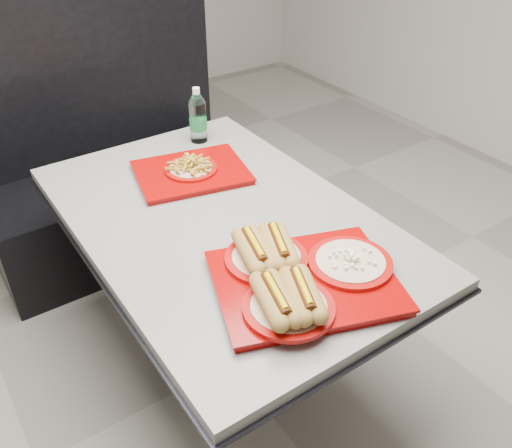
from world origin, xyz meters
TOP-DOWN VIEW (x-y plane):
  - ground at (0.00, 0.00)m, footprint 6.00×6.00m
  - diner_table at (0.00, 0.00)m, footprint 0.92×1.42m
  - booth_bench at (0.00, 1.09)m, footprint 1.30×0.57m
  - tray_near at (-0.01, -0.43)m, footprint 0.61×0.54m
  - tray_far at (0.05, 0.31)m, footprint 0.47×0.40m
  - water_bottle at (0.22, 0.55)m, footprint 0.07×0.07m

SIDE VIEW (x-z plane):
  - ground at x=0.00m, z-range 0.00..0.00m
  - booth_bench at x=0.00m, z-range -0.27..1.08m
  - diner_table at x=0.00m, z-range 0.21..0.96m
  - tray_far at x=0.05m, z-range 0.73..0.81m
  - tray_near at x=-0.01m, z-range 0.73..0.85m
  - water_bottle at x=0.22m, z-range 0.73..0.97m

